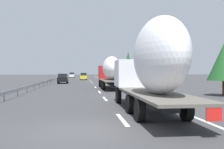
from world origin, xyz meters
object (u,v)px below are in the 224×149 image
at_px(car_white_van, 72,75).
at_px(truck_trailing, 152,64).
at_px(road_sign, 113,72).
at_px(car_black_suv, 63,78).
at_px(car_yellow_coupe, 84,76).
at_px(truck_lead, 110,71).

bearing_deg(car_white_van, truck_trailing, -174.69).
xyz_separation_m(truck_trailing, road_sign, (43.95, -3.10, -0.47)).
bearing_deg(car_white_van, car_black_suv, -179.98).
distance_m(car_yellow_coupe, road_sign, 13.36).
xyz_separation_m(car_yellow_coupe, car_white_van, (22.91, 3.96, -0.00)).
relative_size(truck_lead, truck_trailing, 1.00).
height_order(truck_trailing, car_black_suv, truck_trailing).
xyz_separation_m(truck_lead, truck_trailing, (-20.27, 0.00, 0.30)).
height_order(car_white_van, car_black_suv, car_white_van).
xyz_separation_m(truck_lead, road_sign, (23.69, -3.10, -0.17)).
bearing_deg(truck_lead, road_sign, -7.46).
height_order(car_yellow_coupe, car_black_suv, car_yellow_coupe).
relative_size(truck_trailing, car_white_van, 2.64).
distance_m(truck_trailing, road_sign, 44.06).
bearing_deg(truck_lead, car_white_van, 7.14).
distance_m(truck_lead, car_yellow_coupe, 35.51).
height_order(truck_lead, car_white_van, truck_lead).
xyz_separation_m(car_black_suv, road_sign, (8.27, -10.39, 1.26)).
distance_m(car_black_suv, road_sign, 13.33).
bearing_deg(truck_lead, car_black_suv, 25.29).
distance_m(truck_lead, car_black_suv, 17.11).
relative_size(truck_trailing, car_black_suv, 2.97).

